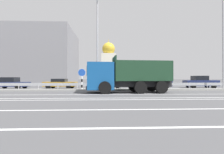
# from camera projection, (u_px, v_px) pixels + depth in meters

# --- Properties ---
(ground_plane) EXTENTS (320.00, 320.00, 0.00)m
(ground_plane) POSITION_uv_depth(u_px,v_px,m) (95.00, 92.00, 16.19)
(ground_plane) COLOR #4C4C4F
(lane_strip_0) EXTENTS (66.89, 0.16, 0.01)m
(lane_strip_0) POSITION_uv_depth(u_px,v_px,m) (132.00, 94.00, 13.87)
(lane_strip_0) COLOR silver
(lane_strip_0) RESTS_ON ground_plane
(lane_strip_1) EXTENTS (66.89, 0.16, 0.01)m
(lane_strip_1) POSITION_uv_depth(u_px,v_px,m) (138.00, 98.00, 11.42)
(lane_strip_1) COLOR silver
(lane_strip_1) RESTS_ON ground_plane
(lane_strip_2) EXTENTS (66.89, 0.16, 0.01)m
(lane_strip_2) POSITION_uv_depth(u_px,v_px,m) (141.00, 100.00, 10.53)
(lane_strip_2) COLOR silver
(lane_strip_2) RESTS_ON ground_plane
(lane_strip_3) EXTENTS (66.89, 0.16, 0.01)m
(lane_strip_3) POSITION_uv_depth(u_px,v_px,m) (157.00, 109.00, 7.27)
(lane_strip_3) COLOR silver
(lane_strip_3) RESTS_ON ground_plane
(lane_strip_4) EXTENTS (66.89, 0.16, 0.01)m
(lane_strip_4) POSITION_uv_depth(u_px,v_px,m) (188.00, 127.00, 4.62)
(lane_strip_4) COLOR silver
(lane_strip_4) RESTS_ON ground_plane
(median_island) EXTENTS (36.79, 1.10, 0.18)m
(median_island) POSITION_uv_depth(u_px,v_px,m) (96.00, 90.00, 18.07)
(median_island) COLOR gray
(median_island) RESTS_ON ground_plane
(median_guardrail) EXTENTS (66.89, 0.09, 0.78)m
(median_guardrail) POSITION_uv_depth(u_px,v_px,m) (96.00, 85.00, 19.04)
(median_guardrail) COLOR #9EA0A5
(median_guardrail) RESTS_ON ground_plane
(dump_truck) EXTENTS (7.62, 3.17, 3.20)m
(dump_truck) POSITION_uv_depth(u_px,v_px,m) (117.00, 78.00, 15.56)
(dump_truck) COLOR #144C8C
(dump_truck) RESTS_ON ground_plane
(median_road_sign) EXTENTS (0.81, 0.16, 2.28)m
(median_road_sign) POSITION_uv_depth(u_px,v_px,m) (82.00, 79.00, 18.01)
(median_road_sign) COLOR white
(median_road_sign) RESTS_ON ground_plane
(street_lamp_2) EXTENTS (0.70, 2.02, 9.30)m
(street_lamp_2) POSITION_uv_depth(u_px,v_px,m) (97.00, 41.00, 18.16)
(street_lamp_2) COLOR #ADADB2
(street_lamp_2) RESTS_ON ground_plane
(parked_car_3) EXTENTS (4.07, 1.95, 1.40)m
(parked_car_3) POSITION_uv_depth(u_px,v_px,m) (11.00, 83.00, 20.85)
(parked_car_3) COLOR navy
(parked_car_3) RESTS_ON ground_plane
(parked_car_4) EXTENTS (3.96, 2.01, 1.22)m
(parked_car_4) POSITION_uv_depth(u_px,v_px,m) (60.00, 83.00, 21.36)
(parked_car_4) COLOR #B27A14
(parked_car_4) RESTS_ON ground_plane
(parked_car_5) EXTENTS (3.94, 1.79, 1.38)m
(parked_car_5) POSITION_uv_depth(u_px,v_px,m) (107.00, 83.00, 21.87)
(parked_car_5) COLOR navy
(parked_car_5) RESTS_ON ground_plane
(parked_car_6) EXTENTS (4.09, 2.00, 1.49)m
(parked_car_6) POSITION_uv_depth(u_px,v_px,m) (154.00, 82.00, 22.25)
(parked_car_6) COLOR navy
(parked_car_6) RESTS_ON ground_plane
(parked_car_7) EXTENTS (4.11, 2.10, 1.59)m
(parked_car_7) POSITION_uv_depth(u_px,v_px,m) (200.00, 82.00, 22.46)
(parked_car_7) COLOR navy
(parked_car_7) RESTS_ON ground_plane
(background_building_0) EXTENTS (18.02, 13.18, 10.85)m
(background_building_0) POSITION_uv_depth(u_px,v_px,m) (30.00, 58.00, 35.62)
(background_building_0) COLOR gray
(background_building_0) RESTS_ON ground_plane
(church_tower) EXTENTS (3.60, 3.60, 11.19)m
(church_tower) POSITION_uv_depth(u_px,v_px,m) (108.00, 63.00, 44.21)
(church_tower) COLOR silver
(church_tower) RESTS_ON ground_plane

